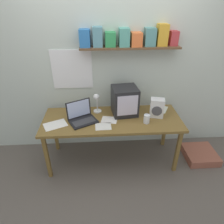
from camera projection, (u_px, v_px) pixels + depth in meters
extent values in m
plane|color=#625950|center=(112.00, 158.00, 3.00)|extent=(12.00, 12.00, 0.00)
cube|color=silver|center=(110.00, 65.00, 2.73)|extent=(5.60, 0.06, 2.60)
cube|color=white|center=(72.00, 70.00, 2.69)|extent=(0.54, 0.01, 0.53)
cube|color=brown|center=(130.00, 47.00, 2.51)|extent=(1.27, 0.18, 0.02)
cube|color=#2D71B9|center=(85.00, 38.00, 2.43)|extent=(0.13, 0.15, 0.21)
cube|color=#5993A0|center=(98.00, 37.00, 2.44)|extent=(0.12, 0.15, 0.23)
cube|color=#319855|center=(110.00, 39.00, 2.46)|extent=(0.13, 0.14, 0.17)
cube|color=#54A394|center=(124.00, 37.00, 2.45)|extent=(0.13, 0.16, 0.22)
cube|color=orange|center=(136.00, 39.00, 2.47)|extent=(0.13, 0.16, 0.16)
cube|color=teal|center=(150.00, 37.00, 2.48)|extent=(0.13, 0.14, 0.22)
cube|color=gold|center=(162.00, 35.00, 2.48)|extent=(0.13, 0.13, 0.26)
cube|color=#BE393E|center=(173.00, 38.00, 2.52)|extent=(0.10, 0.12, 0.18)
cube|color=brown|center=(112.00, 120.00, 2.65)|extent=(1.82, 0.69, 0.03)
cube|color=brown|center=(47.00, 157.00, 2.54)|extent=(0.04, 0.05, 0.67)
cube|color=brown|center=(177.00, 151.00, 2.63)|extent=(0.04, 0.05, 0.67)
cube|color=brown|center=(55.00, 131.00, 3.02)|extent=(0.04, 0.05, 0.67)
cube|color=brown|center=(165.00, 127.00, 3.12)|extent=(0.04, 0.05, 0.67)
cube|color=#232326|center=(125.00, 101.00, 2.67)|extent=(0.36, 0.35, 0.38)
cube|color=silver|center=(128.00, 106.00, 2.53)|extent=(0.26, 0.04, 0.27)
cube|color=black|center=(83.00, 121.00, 2.56)|extent=(0.40, 0.36, 0.02)
cube|color=#38383A|center=(84.00, 121.00, 2.54)|extent=(0.31, 0.25, 0.00)
cube|color=black|center=(79.00, 109.00, 2.59)|extent=(0.31, 0.18, 0.24)
cube|color=silver|center=(79.00, 109.00, 2.59)|extent=(0.28, 0.16, 0.21)
cylinder|color=white|center=(97.00, 111.00, 2.80)|extent=(0.11, 0.11, 0.01)
cylinder|color=white|center=(97.00, 103.00, 2.74)|extent=(0.02, 0.02, 0.24)
sphere|color=white|center=(96.00, 97.00, 2.63)|extent=(0.08, 0.08, 0.08)
cylinder|color=white|center=(147.00, 119.00, 2.53)|extent=(0.08, 0.08, 0.11)
cylinder|color=#4CC656|center=(147.00, 120.00, 2.53)|extent=(0.07, 0.07, 0.08)
cube|color=white|center=(157.00, 108.00, 2.63)|extent=(0.20, 0.16, 0.26)
cylinder|color=#4C4C51|center=(157.00, 111.00, 2.58)|extent=(0.13, 0.04, 0.13)
cube|color=white|center=(160.00, 109.00, 2.86)|extent=(0.27, 0.28, 0.00)
cube|color=silver|center=(103.00, 126.00, 2.48)|extent=(0.20, 0.17, 0.00)
cube|color=white|center=(55.00, 125.00, 2.51)|extent=(0.33, 0.29, 0.00)
cube|color=white|center=(109.00, 120.00, 2.61)|extent=(0.23, 0.20, 0.00)
cube|color=#9C5642|center=(200.00, 154.00, 2.99)|extent=(0.45, 0.45, 0.11)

